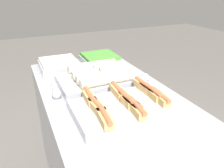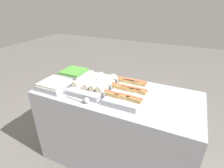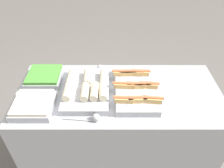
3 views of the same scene
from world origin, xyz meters
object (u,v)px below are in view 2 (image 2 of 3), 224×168
object	(u,v)px
tray_side_back	(74,73)
serving_spoon_near	(85,100)
tray_wraps	(94,84)
serving_spoon_far	(113,76)
tray_side_front	(55,85)
tray_hotdogs	(129,91)

from	to	relation	value
tray_side_back	serving_spoon_near	xyz separation A→B (m)	(0.43, -0.43, -0.01)
tray_wraps	tray_side_back	bearing A→B (deg)	157.37
serving_spoon_far	tray_side_front	bearing A→B (deg)	-133.00
tray_side_front	serving_spoon_near	distance (m)	0.44
tray_wraps	serving_spoon_far	size ratio (longest dim) A/B	1.93
tray_side_back	tray_wraps	bearing A→B (deg)	-22.63
tray_side_front	serving_spoon_near	size ratio (longest dim) A/B	1.08
tray_wraps	serving_spoon_far	xyz separation A→B (m)	(0.07, 0.29, -0.02)
tray_wraps	tray_side_front	size ratio (longest dim) A/B	1.83
tray_hotdogs	serving_spoon_far	world-z (taller)	tray_hotdogs
tray_wraps	serving_spoon_near	world-z (taller)	tray_wraps
tray_hotdogs	serving_spoon_near	world-z (taller)	tray_hotdogs
serving_spoon_near	serving_spoon_far	size ratio (longest dim) A/B	0.98
tray_side_front	serving_spoon_near	bearing A→B (deg)	-14.24
tray_hotdogs	serving_spoon_near	distance (m)	0.42
serving_spoon_near	serving_spoon_far	world-z (taller)	same
tray_side_front	tray_side_back	xyz separation A→B (m)	(0.00, 0.32, 0.00)
serving_spoon_near	serving_spoon_far	distance (m)	0.57
serving_spoon_near	tray_wraps	bearing A→B (deg)	103.87
tray_side_front	serving_spoon_far	bearing A→B (deg)	47.00
tray_side_back	serving_spoon_near	world-z (taller)	tray_side_back
tray_wraps	tray_side_front	world-z (taller)	tray_wraps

